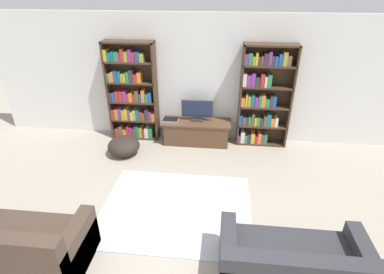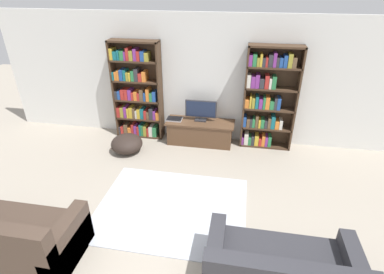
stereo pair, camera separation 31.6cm
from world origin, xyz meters
TOP-DOWN VIEW (x-y plane):
  - wall_back at (0.00, 4.23)m, footprint 8.80×0.06m
  - bookshelf_left at (-1.41, 4.05)m, footprint 1.03×0.30m
  - bookshelf_right at (1.28, 4.05)m, footprint 1.03×0.30m
  - tv_stand at (-0.02, 3.91)m, footprint 1.42×0.51m
  - television at (-0.02, 3.97)m, footprint 0.65×0.16m
  - laptop at (-0.58, 3.92)m, footprint 0.33×0.25m
  - area_rug at (-0.14, 1.77)m, footprint 2.27×1.83m
  - couch_left_sectional at (-1.91, 0.54)m, footprint 1.72×0.90m
  - couch_right_sofa at (1.39, 0.68)m, footprint 1.68×0.89m
  - beanbag_ottoman at (-1.43, 3.27)m, footprint 0.63×0.63m

SIDE VIEW (x-z plane):
  - area_rug at x=-0.14m, z-range 0.00..0.02m
  - beanbag_ottoman at x=-1.43m, z-range 0.00..0.37m
  - tv_stand at x=-0.02m, z-range 0.00..0.50m
  - couch_right_sofa at x=1.39m, z-range -0.12..0.63m
  - couch_left_sectional at x=-1.91m, z-range -0.13..0.72m
  - laptop at x=-0.58m, z-range 0.50..0.52m
  - television at x=-0.02m, z-range 0.51..0.95m
  - bookshelf_left at x=-1.41m, z-range -0.06..2.02m
  - bookshelf_right at x=1.28m, z-range 0.00..2.08m
  - wall_back at x=0.00m, z-range 0.00..2.60m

